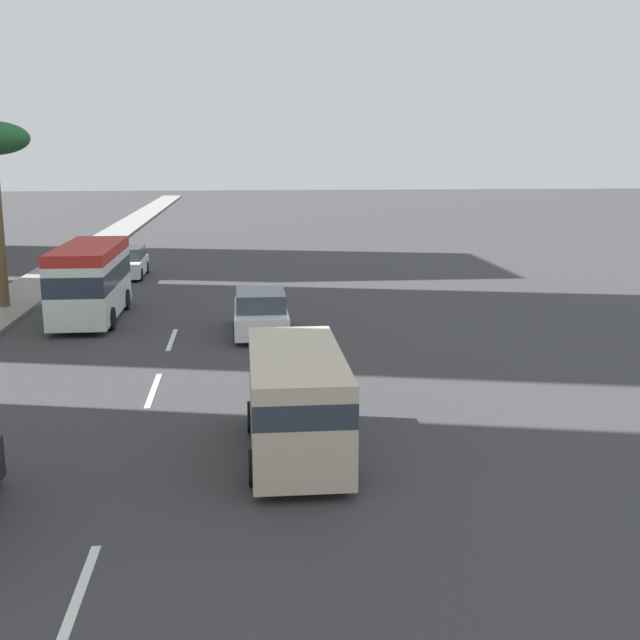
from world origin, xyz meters
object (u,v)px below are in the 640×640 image
at_px(car_lead, 128,263).
at_px(car_third, 261,313).
at_px(minibus_fourth, 91,279).
at_px(van_fifth, 296,397).

distance_m(car_lead, car_third, 15.37).
relative_size(car_third, minibus_fourth, 0.65).
bearing_deg(car_lead, minibus_fourth, 0.60).
relative_size(car_third, van_fifth, 0.85).
bearing_deg(car_third, car_lead, 25.33).
bearing_deg(van_fifth, car_lead, 15.41).
bearing_deg(minibus_fourth, van_fifth, 25.14).
height_order(car_third, minibus_fourth, minibus_fourth).
xyz_separation_m(minibus_fourth, van_fifth, (-14.81, -6.95, -0.30)).
xyz_separation_m(car_third, van_fifth, (-11.72, -0.48, 0.55)).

